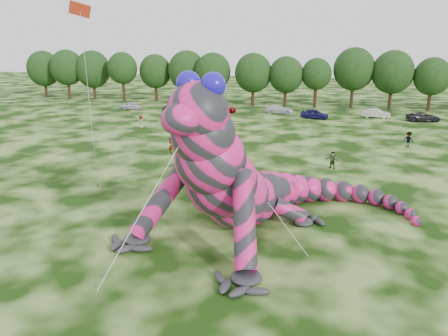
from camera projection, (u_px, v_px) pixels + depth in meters
name	position (u px, v px, depth m)	size (l,w,h in m)	color
ground	(259.00, 256.00, 24.88)	(240.00, 240.00, 0.00)	#16330A
inflatable_gecko	(249.00, 148.00, 28.12)	(17.41, 20.67, 10.34)	#CB1A6C
flying_kite	(81.00, 24.00, 29.97)	(2.46, 3.57, 14.62)	red
tree_0	(44.00, 74.00, 90.78)	(6.91, 6.22, 9.51)	black
tree_1	(68.00, 74.00, 88.27)	(6.74, 6.07, 9.81)	black
tree_2	(93.00, 75.00, 87.78)	(7.04, 6.34, 9.64)	black
tree_3	(123.00, 77.00, 84.63)	(5.81, 5.23, 9.44)	black
tree_4	(156.00, 78.00, 84.88)	(6.22, 5.60, 9.06)	black
tree_5	(187.00, 77.00, 83.08)	(7.16, 6.44, 9.80)	black
tree_6	(213.00, 79.00, 80.26)	(6.52, 5.86, 9.49)	black
tree_7	(253.00, 80.00, 78.73)	(6.68, 6.01, 9.48)	black
tree_8	(286.00, 82.00, 77.68)	(6.14, 5.53, 8.94)	black
tree_9	(316.00, 83.00, 76.89)	(5.27, 4.74, 8.68)	black
tree_10	(353.00, 78.00, 76.39)	(7.09, 6.38, 10.50)	black
tree_11	(392.00, 80.00, 74.69)	(7.01, 6.31, 10.07)	black
tree_12	(431.00, 85.00, 73.05)	(5.99, 5.39, 8.97)	black
car_0	(132.00, 106.00, 75.86)	(1.58, 3.92, 1.34)	silver
car_1	(175.00, 108.00, 73.25)	(1.38, 3.94, 1.30)	black
car_2	(223.00, 109.00, 72.78)	(2.12, 4.59, 1.28)	#820405
car_3	(279.00, 109.00, 71.87)	(1.88, 4.63, 1.34)	silver
car_4	(315.00, 114.00, 67.37)	(1.70, 4.23, 1.44)	#14144C
car_5	(376.00, 113.00, 68.01)	(1.49, 4.28, 1.41)	beige
car_6	(423.00, 117.00, 65.07)	(2.22, 4.81, 1.34)	black
spectator_5	(332.00, 160.00, 41.48)	(1.52, 0.48, 1.64)	gray
spectator_2	(409.00, 140.00, 49.51)	(1.17, 0.67, 1.81)	gray
spectator_4	(141.00, 122.00, 59.90)	(0.87, 0.57, 1.78)	gray
spectator_0	(171.00, 146.00, 46.53)	(0.68, 0.44, 1.85)	gray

